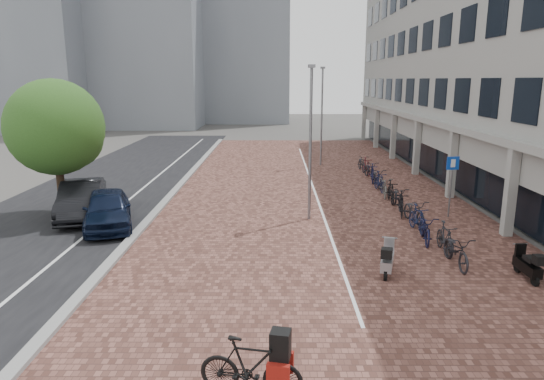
# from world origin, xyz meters

# --- Properties ---
(ground) EXTENTS (140.00, 140.00, 0.00)m
(ground) POSITION_xyz_m (0.00, 0.00, 0.00)
(ground) COLOR #474442
(ground) RESTS_ON ground
(plaza_brick) EXTENTS (14.50, 42.00, 0.04)m
(plaza_brick) POSITION_xyz_m (2.00, 12.00, 0.01)
(plaza_brick) COLOR brown
(plaza_brick) RESTS_ON ground
(street_asphalt) EXTENTS (8.00, 50.00, 0.03)m
(street_asphalt) POSITION_xyz_m (-9.00, 12.00, 0.01)
(street_asphalt) COLOR black
(street_asphalt) RESTS_ON ground
(curb) EXTENTS (0.35, 42.00, 0.14)m
(curb) POSITION_xyz_m (-5.10, 12.00, 0.07)
(curb) COLOR gray
(curb) RESTS_ON ground
(lane_line) EXTENTS (0.12, 44.00, 0.00)m
(lane_line) POSITION_xyz_m (-7.00, 12.00, 0.02)
(lane_line) COLOR white
(lane_line) RESTS_ON street_asphalt
(parking_line) EXTENTS (0.10, 30.00, 0.00)m
(parking_line) POSITION_xyz_m (2.20, 12.00, 0.04)
(parking_line) COLOR white
(parking_line) RESTS_ON plaza_brick
(office_building) EXTENTS (8.40, 40.00, 15.00)m
(office_building) POSITION_xyz_m (12.97, 16.00, 8.44)
(office_building) COLOR gray
(office_building) RESTS_ON ground
(bg_towers) EXTENTS (33.00, 23.00, 32.00)m
(bg_towers) POSITION_xyz_m (-14.34, 48.94, 13.96)
(bg_towers) COLOR gray
(bg_towers) RESTS_ON ground
(car_navy) EXTENTS (3.01, 4.71, 1.49)m
(car_navy) POSITION_xyz_m (-6.50, 5.02, 0.75)
(car_navy) COLOR black
(car_navy) RESTS_ON ground
(car_dark) EXTENTS (2.76, 4.96, 1.55)m
(car_dark) POSITION_xyz_m (-8.08, 6.45, 0.77)
(car_dark) COLOR black
(car_dark) RESTS_ON ground
(hero_bike) EXTENTS (2.03, 0.92, 1.38)m
(hero_bike) POSITION_xyz_m (-0.32, -5.44, 0.61)
(hero_bike) COLOR black
(hero_bike) RESTS_ON ground
(scooter_front) EXTENTS (0.87, 1.56, 1.02)m
(scooter_front) POSITION_xyz_m (3.50, 0.32, 0.51)
(scooter_front) COLOR #AAA9AF
(scooter_front) RESTS_ON ground
(scooter_mid) EXTENTS (0.44, 1.40, 0.96)m
(scooter_mid) POSITION_xyz_m (7.50, -0.06, 0.48)
(scooter_mid) COLOR black
(scooter_mid) RESTS_ON ground
(parking_sign) EXTENTS (0.55, 0.14, 2.63)m
(parking_sign) POSITION_xyz_m (7.50, 6.44, 1.79)
(parking_sign) COLOR slate
(parking_sign) RESTS_ON ground
(lamp_near) EXTENTS (0.12, 0.12, 6.25)m
(lamp_near) POSITION_xyz_m (1.55, 6.14, 3.12)
(lamp_near) COLOR slate
(lamp_near) RESTS_ON ground
(lamp_far) EXTENTS (0.12, 0.12, 6.50)m
(lamp_far) POSITION_xyz_m (3.25, 19.20, 3.25)
(lamp_far) COLOR gray
(lamp_far) RESTS_ON ground
(street_tree) EXTENTS (3.99, 3.99, 5.80)m
(street_tree) POSITION_xyz_m (-8.93, 6.82, 3.68)
(street_tree) COLOR #382619
(street_tree) RESTS_ON ground
(bike_row) EXTENTS (1.21, 18.08, 1.05)m
(bike_row) POSITION_xyz_m (5.69, 9.05, 0.52)
(bike_row) COLOR black
(bike_row) RESTS_ON ground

